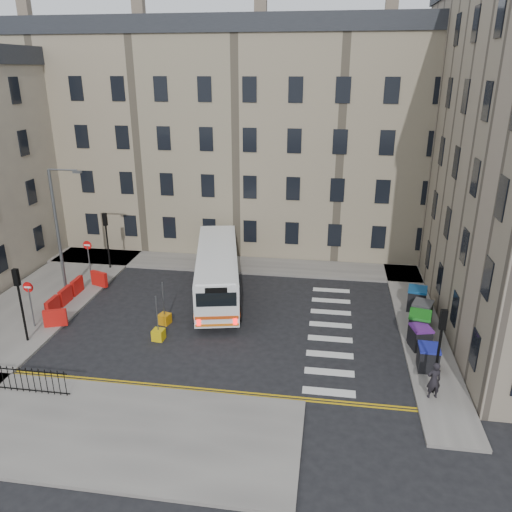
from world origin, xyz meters
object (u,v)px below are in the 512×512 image
(wheelie_bin_b, at_px, (420,337))
(wheelie_bin_e, at_px, (417,299))
(wheelie_bin_a, at_px, (428,358))
(bus, at_px, (217,270))
(bollard_chevron, at_px, (159,335))
(wheelie_bin_c, at_px, (419,325))
(streetlamp, at_px, (57,231))
(wheelie_bin_d, at_px, (422,313))
(pedestrian, at_px, (434,380))
(bollard_yellow, at_px, (165,319))

(wheelie_bin_b, height_order, wheelie_bin_e, wheelie_bin_e)
(wheelie_bin_a, bearing_deg, bus, 151.43)
(bollard_chevron, bearing_deg, wheelie_bin_c, 8.58)
(streetlamp, xyz_separation_m, wheelie_bin_a, (21.65, -5.61, -3.57))
(wheelie_bin_d, xyz_separation_m, pedestrian, (-0.59, -7.00, 0.22))
(wheelie_bin_a, height_order, wheelie_bin_e, wheelie_bin_e)
(wheelie_bin_b, xyz_separation_m, wheelie_bin_e, (0.47, 4.57, 0.08))
(wheelie_bin_b, height_order, pedestrian, pedestrian)
(bollard_yellow, bearing_deg, bollard_chevron, -81.90)
(wheelie_bin_b, height_order, wheelie_bin_c, wheelie_bin_c)
(wheelie_bin_c, bearing_deg, bollard_yellow, -166.24)
(bus, xyz_separation_m, wheelie_bin_d, (12.35, -2.38, -0.90))
(wheelie_bin_c, xyz_separation_m, pedestrian, (-0.18, -5.33, 0.16))
(wheelie_bin_a, distance_m, wheelie_bin_c, 3.05)
(streetlamp, bearing_deg, wheelie_bin_a, -14.53)
(wheelie_bin_a, height_order, wheelie_bin_b, wheelie_bin_a)
(bus, bearing_deg, wheelie_bin_b, -35.76)
(bus, bearing_deg, pedestrian, -50.83)
(bus, bearing_deg, bollard_yellow, -128.59)
(wheelie_bin_e, bearing_deg, wheelie_bin_b, -84.80)
(bus, xyz_separation_m, wheelie_bin_a, (11.92, -7.10, -0.94))
(pedestrian, bearing_deg, bus, -52.72)
(wheelie_bin_e, relative_size, bollard_yellow, 2.36)
(bus, bearing_deg, wheelie_bin_e, -14.97)
(wheelie_bin_a, distance_m, wheelie_bin_e, 6.53)
(pedestrian, bearing_deg, streetlamp, -34.30)
(streetlamp, xyz_separation_m, bus, (9.73, 1.49, -2.63))
(streetlamp, xyz_separation_m, bollard_chevron, (7.83, -4.65, -4.04))
(streetlamp, distance_m, bollard_yellow, 9.05)
(streetlamp, bearing_deg, bollard_chevron, -30.72)
(wheelie_bin_e, relative_size, pedestrian, 0.81)
(wheelie_bin_b, relative_size, wheelie_bin_e, 0.91)
(bus, height_order, wheelie_bin_a, bus)
(wheelie_bin_a, distance_m, bollard_chevron, 13.86)
(wheelie_bin_b, distance_m, pedestrian, 4.24)
(wheelie_bin_a, relative_size, pedestrian, 0.70)
(wheelie_bin_e, bearing_deg, wheelie_bin_c, -85.13)
(bus, distance_m, pedestrian, 15.06)
(wheelie_bin_d, distance_m, bollard_chevron, 14.75)
(wheelie_bin_e, bearing_deg, bus, -171.58)
(pedestrian, bearing_deg, wheelie_bin_c, -106.05)
(bollard_yellow, bearing_deg, wheelie_bin_a, -11.07)
(pedestrian, bearing_deg, wheelie_bin_a, -108.14)
(wheelie_bin_c, bearing_deg, wheelie_bin_d, 88.81)
(bollard_yellow, height_order, bollard_chevron, same)
(wheelie_bin_b, distance_m, wheelie_bin_c, 1.11)
(pedestrian, distance_m, bollard_chevron, 14.06)
(bus, relative_size, bollard_yellow, 18.59)
(bollard_yellow, bearing_deg, wheelie_bin_e, 14.58)
(bollard_chevron, bearing_deg, wheelie_bin_e, 21.36)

